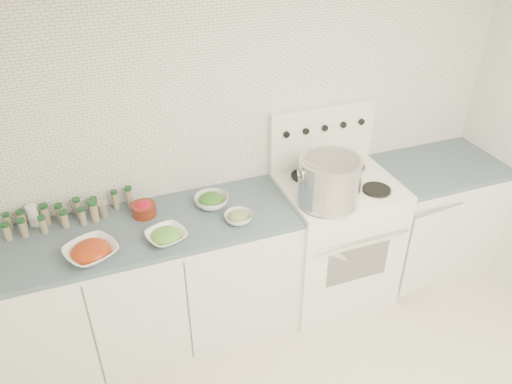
{
  "coord_description": "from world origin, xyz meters",
  "views": [
    {
      "loc": [
        -1.02,
        -1.25,
        2.66
      ],
      "look_at": [
        -0.12,
        1.14,
        1.02
      ],
      "focal_mm": 35.0,
      "sensor_mm": 36.0,
      "label": 1
    }
  ],
  "objects_px": {
    "stock_pot": "(329,179)",
    "bowl_snowpea": "(166,236)",
    "stove": "(333,235)",
    "bowl_tomato": "(91,251)"
  },
  "relations": [
    {
      "from": "bowl_tomato",
      "to": "bowl_snowpea",
      "type": "xyz_separation_m",
      "value": [
        0.41,
        0.0,
        -0.01
      ]
    },
    {
      "from": "stove",
      "to": "stock_pot",
      "type": "relative_size",
      "value": 3.4
    },
    {
      "from": "stock_pot",
      "to": "bowl_snowpea",
      "type": "distance_m",
      "value": 1.02
    },
    {
      "from": "stove",
      "to": "stock_pot",
      "type": "xyz_separation_m",
      "value": [
        -0.18,
        -0.18,
        0.61
      ]
    },
    {
      "from": "stove",
      "to": "bowl_snowpea",
      "type": "relative_size",
      "value": 5.03
    },
    {
      "from": "stove",
      "to": "bowl_snowpea",
      "type": "bearing_deg",
      "value": -172.24
    },
    {
      "from": "stock_pot",
      "to": "bowl_snowpea",
      "type": "height_order",
      "value": "stock_pot"
    },
    {
      "from": "bowl_tomato",
      "to": "bowl_snowpea",
      "type": "relative_size",
      "value": 1.31
    },
    {
      "from": "bowl_snowpea",
      "to": "bowl_tomato",
      "type": "bearing_deg",
      "value": -179.64
    },
    {
      "from": "stove",
      "to": "bowl_snowpea",
      "type": "xyz_separation_m",
      "value": [
        -1.19,
        -0.16,
        0.43
      ]
    }
  ]
}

